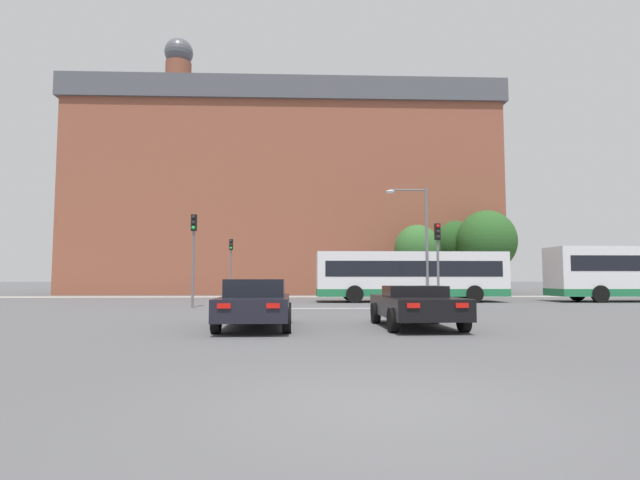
# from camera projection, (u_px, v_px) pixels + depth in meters

# --- Properties ---
(ground_plane) EXTENTS (400.00, 400.00, 0.00)m
(ground_plane) POSITION_uv_depth(u_px,v_px,m) (384.00, 406.00, 5.48)
(ground_plane) COLOR #545456
(stop_line_strip) EXTENTS (9.45, 0.30, 0.01)m
(stop_line_strip) POSITION_uv_depth(u_px,v_px,m) (321.00, 308.00, 23.27)
(stop_line_strip) COLOR silver
(stop_line_strip) RESTS_ON ground_plane
(far_pavement) EXTENTS (70.50, 2.50, 0.01)m
(far_pavement) POSITION_uv_depth(u_px,v_px,m) (313.00, 297.00, 37.93)
(far_pavement) COLOR #A09B91
(far_pavement) RESTS_ON ground_plane
(brick_civic_building) EXTENTS (38.93, 15.71, 25.66)m
(brick_civic_building) POSITION_uv_depth(u_px,v_px,m) (286.00, 197.00, 49.84)
(brick_civic_building) COLOR brown
(brick_civic_building) RESTS_ON ground_plane
(car_saloon_left) EXTENTS (2.08, 4.86, 1.37)m
(car_saloon_left) POSITION_uv_depth(u_px,v_px,m) (256.00, 302.00, 14.18)
(car_saloon_left) COLOR black
(car_saloon_left) RESTS_ON ground_plane
(car_roadster_right) EXTENTS (2.15, 4.37, 1.18)m
(car_roadster_right) POSITION_uv_depth(u_px,v_px,m) (416.00, 305.00, 14.27)
(car_roadster_right) COLOR black
(car_roadster_right) RESTS_ON ground_plane
(bus_crossing_lead) EXTENTS (11.16, 2.71, 2.95)m
(bus_crossing_lead) POSITION_uv_depth(u_px,v_px,m) (410.00, 275.00, 29.78)
(bus_crossing_lead) COLOR silver
(bus_crossing_lead) RESTS_ON ground_plane
(traffic_light_near_right) EXTENTS (0.26, 0.31, 4.05)m
(traffic_light_near_right) POSITION_uv_depth(u_px,v_px,m) (438.00, 251.00, 24.07)
(traffic_light_near_right) COLOR slate
(traffic_light_near_right) RESTS_ON ground_plane
(traffic_light_far_left) EXTENTS (0.26, 0.31, 4.32)m
(traffic_light_far_left) POSITION_uv_depth(u_px,v_px,m) (231.00, 258.00, 37.09)
(traffic_light_far_left) COLOR slate
(traffic_light_far_left) RESTS_ON ground_plane
(traffic_light_near_left) EXTENTS (0.26, 0.31, 4.50)m
(traffic_light_near_left) POSITION_uv_depth(u_px,v_px,m) (193.00, 245.00, 24.09)
(traffic_light_near_left) COLOR slate
(traffic_light_near_left) RESTS_ON ground_plane
(street_lamp_junction) EXTENTS (2.42, 0.36, 6.65)m
(street_lamp_junction) POSITION_uv_depth(u_px,v_px,m) (419.00, 231.00, 28.69)
(street_lamp_junction) COLOR slate
(street_lamp_junction) RESTS_ON ground_plane
(pedestrian_waiting) EXTENTS (0.37, 0.46, 1.57)m
(pedestrian_waiting) POSITION_uv_depth(u_px,v_px,m) (402.00, 285.00, 38.26)
(pedestrian_waiting) COLOR brown
(pedestrian_waiting) RESTS_ON ground_plane
(pedestrian_walking_east) EXTENTS (0.45, 0.42, 1.58)m
(pedestrian_walking_east) POSITION_uv_depth(u_px,v_px,m) (446.00, 285.00, 37.60)
(pedestrian_walking_east) COLOR #333851
(pedestrian_walking_east) RESTS_ON ground_plane
(tree_by_building) EXTENTS (4.75, 4.75, 6.91)m
(tree_by_building) POSITION_uv_depth(u_px,v_px,m) (487.00, 241.00, 40.31)
(tree_by_building) COLOR #4C3823
(tree_by_building) RESTS_ON ground_plane
(tree_kerbside) EXTENTS (3.62, 3.62, 5.67)m
(tree_kerbside) POSITION_uv_depth(u_px,v_px,m) (417.00, 249.00, 39.66)
(tree_kerbside) COLOR #4C3823
(tree_kerbside) RESTS_ON ground_plane
(tree_distant) EXTENTS (3.84, 3.84, 6.44)m
(tree_distant) POSITION_uv_depth(u_px,v_px,m) (454.00, 244.00, 43.15)
(tree_distant) COLOR #4C3823
(tree_distant) RESTS_ON ground_plane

